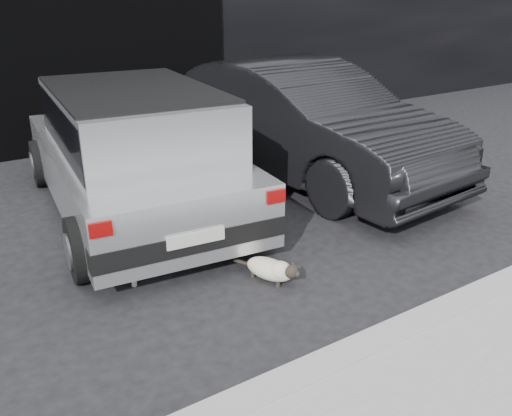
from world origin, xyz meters
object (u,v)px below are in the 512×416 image
second_car (301,121)px  cat_white (146,256)px  cat_siamese (273,270)px  silver_hatchback (133,146)px

second_car → cat_white: second_car is taller
second_car → cat_siamese: bearing=-136.6°
cat_white → cat_siamese: bearing=35.2°
second_car → cat_white: bearing=-157.4°
silver_hatchback → cat_siamese: bearing=-73.3°
cat_siamese → cat_white: bearing=-58.3°
cat_white → second_car: bearing=101.0°
cat_white → silver_hatchback: bearing=144.9°
cat_siamese → silver_hatchback: bearing=-99.0°
silver_hatchback → cat_white: size_ratio=5.09×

